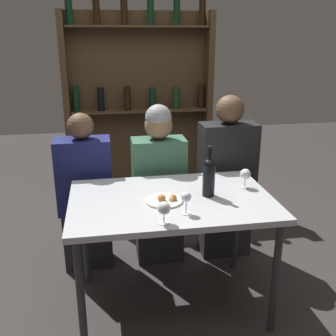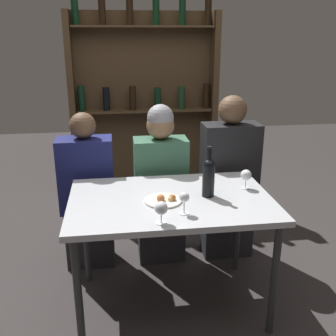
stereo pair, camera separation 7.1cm
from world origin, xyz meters
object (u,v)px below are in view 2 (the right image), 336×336
wine_bottle (209,176)px  wine_glass_2 (246,176)px  seated_person_left (88,197)px  food_plate_0 (164,200)px  wine_glass_0 (161,209)px  wine_glass_1 (184,198)px  seated_person_right (229,183)px  seated_person_center (161,187)px

wine_bottle → wine_glass_2: bearing=19.7°
seated_person_left → food_plate_0: bearing=-52.4°
wine_glass_0 → wine_glass_1: 0.17m
seated_person_left → seated_person_right: 1.08m
wine_glass_2 → wine_glass_0: bearing=-145.1°
seated_person_right → wine_glass_1: bearing=-121.5°
wine_bottle → wine_glass_2: size_ratio=2.51×
wine_bottle → wine_glass_1: (-0.19, -0.22, -0.04)m
wine_glass_0 → wine_glass_2: size_ratio=0.98×
wine_bottle → seated_person_center: size_ratio=0.26×
wine_glass_1 → wine_glass_2: wine_glass_1 is taller
wine_glass_1 → food_plate_0: (-0.09, 0.18, -0.08)m
wine_glass_1 → food_plate_0: size_ratio=0.57×
wine_glass_0 → food_plate_0: wine_glass_0 is taller
food_plate_0 → wine_bottle: bearing=9.4°
wine_glass_0 → food_plate_0: bearing=79.6°
seated_person_center → wine_glass_2: bearing=-45.6°
wine_glass_0 → wine_glass_2: bearing=34.9°
food_plate_0 → seated_person_left: size_ratio=0.19×
wine_glass_0 → seated_person_right: seated_person_right is taller
wine_glass_0 → seated_person_right: size_ratio=0.10×
wine_bottle → wine_glass_1: size_ratio=2.47×
food_plate_0 → seated_person_right: 0.88m
wine_bottle → wine_glass_2: (0.27, 0.10, -0.05)m
wine_glass_2 → food_plate_0: bearing=-165.5°
wine_glass_0 → wine_glass_1: size_ratio=0.96×
wine_glass_0 → seated_person_right: (0.64, 0.91, -0.24)m
seated_person_right → wine_glass_2: bearing=-95.0°
seated_person_left → seated_person_right: bearing=0.0°
wine_glass_2 → food_plate_0: size_ratio=0.56×
seated_person_left → seated_person_center: seated_person_center is taller
wine_bottle → seated_person_center: (-0.22, 0.59, -0.30)m
wine_glass_1 → food_plate_0: wine_glass_1 is taller
wine_bottle → seated_person_center: seated_person_center is taller
wine_glass_0 → seated_person_right: 1.13m
wine_glass_1 → seated_person_right: 0.98m
wine_glass_2 → seated_person_right: 0.55m
food_plate_0 → seated_person_left: bearing=127.6°
seated_person_left → seated_person_right: (1.07, 0.00, 0.05)m
seated_person_center → seated_person_right: bearing=0.0°
wine_bottle → wine_glass_0: 0.46m
wine_bottle → wine_glass_1: 0.29m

